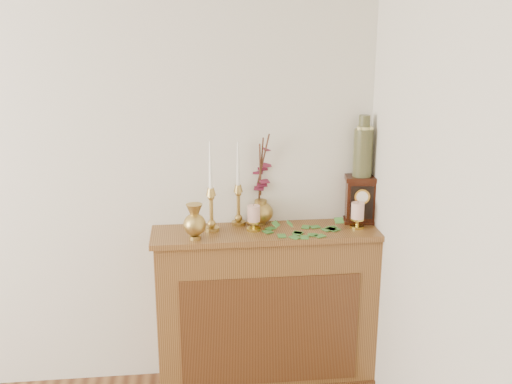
{
  "coord_description": "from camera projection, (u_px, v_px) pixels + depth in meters",
  "views": [
    {
      "loc": [
        1.0,
        -0.92,
        2.01
      ],
      "look_at": [
        1.34,
        2.05,
        1.16
      ],
      "focal_mm": 42.0,
      "sensor_mm": 36.0,
      "label": 1
    }
  ],
  "objects": [
    {
      "name": "bud_vase",
      "position": [
        195.0,
        222.0,
        3.06
      ],
      "size": [
        0.12,
        0.12,
        0.19
      ],
      "rotation": [
        0.0,
        0.0,
        -0.24
      ],
      "color": "tan",
      "rests_on": "console_shelf"
    },
    {
      "name": "console_shelf",
      "position": [
        267.0,
        313.0,
        3.35
      ],
      "size": [
        1.24,
        0.34,
        0.93
      ],
      "color": "brown",
      "rests_on": "ground"
    },
    {
      "name": "pillar_candle_left",
      "position": [
        254.0,
        217.0,
        3.19
      ],
      "size": [
        0.08,
        0.08,
        0.15
      ],
      "rotation": [
        0.0,
        0.0,
        0.21
      ],
      "color": "#DBC14C",
      "rests_on": "console_shelf"
    },
    {
      "name": "mantel_clock",
      "position": [
        361.0,
        200.0,
        3.32
      ],
      "size": [
        0.19,
        0.15,
        0.26
      ],
      "rotation": [
        0.0,
        0.0,
        -0.16
      ],
      "color": "#36170A",
      "rests_on": "console_shelf"
    },
    {
      "name": "ceramic_vase",
      "position": [
        363.0,
        149.0,
        3.24
      ],
      "size": [
        0.1,
        0.1,
        0.34
      ],
      "rotation": [
        0.0,
        0.0,
        -0.16
      ],
      "color": "#193223",
      "rests_on": "mantel_clock"
    },
    {
      "name": "pillar_candle_right",
      "position": [
        357.0,
        214.0,
        3.23
      ],
      "size": [
        0.08,
        0.08,
        0.15
      ],
      "rotation": [
        0.0,
        0.0,
        -0.38
      ],
      "color": "#DBC14C",
      "rests_on": "console_shelf"
    },
    {
      "name": "candlestick_center",
      "position": [
        238.0,
        198.0,
        3.26
      ],
      "size": [
        0.08,
        0.08,
        0.47
      ],
      "rotation": [
        0.0,
        0.0,
        0.06
      ],
      "color": "tan",
      "rests_on": "console_shelf"
    },
    {
      "name": "ginger_jar",
      "position": [
        261.0,
        182.0,
        3.3
      ],
      "size": [
        0.21,
        0.22,
        0.51
      ],
      "rotation": [
        0.0,
        0.0,
        0.15
      ],
      "color": "tan",
      "rests_on": "console_shelf"
    },
    {
      "name": "candlestick_left",
      "position": [
        211.0,
        202.0,
        3.16
      ],
      "size": [
        0.08,
        0.08,
        0.49
      ],
      "rotation": [
        0.0,
        0.0,
        0.09
      ],
      "color": "tan",
      "rests_on": "console_shelf"
    },
    {
      "name": "ivy_garland",
      "position": [
        310.0,
        231.0,
        3.17
      ],
      "size": [
        0.46,
        0.18,
        0.09
      ],
      "rotation": [
        0.0,
        0.0,
        0.02
      ],
      "color": "#37722B",
      "rests_on": "console_shelf"
    }
  ]
}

